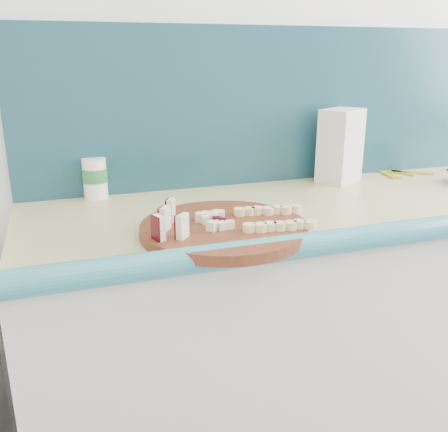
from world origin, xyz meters
The scene contains 9 objects.
kitchen_counter centered at (0.10, 1.50, 0.46)m, with size 2.20×0.63×0.91m.
backsplash centered at (0.10, 1.79, 1.16)m, with size 2.20×0.02×0.50m, color teal.
cutting_board centered at (-0.50, 1.33, 0.92)m, with size 0.40×0.40×0.03m, color #4F2011.
apple_wedges centered at (-0.64, 1.32, 0.96)m, with size 0.08×0.16×0.06m.
apple_chunks centered at (-0.53, 1.34, 0.95)m, with size 0.07×0.06×0.02m.
banana_slices centered at (-0.38, 1.31, 0.94)m, with size 0.19×0.17×0.02m.
flour_bag centered at (0.04, 1.70, 1.03)m, with size 0.14×0.10×0.24m, color silver.
canister centered at (-0.76, 1.76, 0.97)m, with size 0.07×0.07×0.12m.
banana_peel centered at (0.31, 1.73, 0.91)m, with size 0.19×0.16×0.01m.
Camera 1 is at (-0.87, 0.26, 1.32)m, focal length 40.00 mm.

